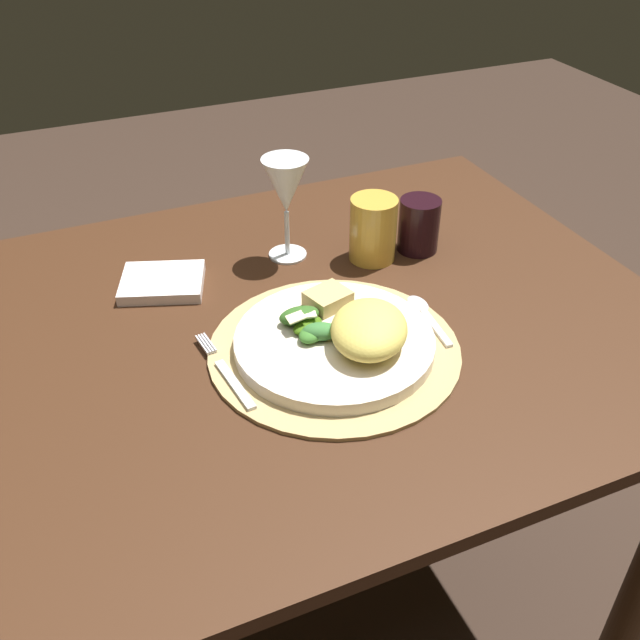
% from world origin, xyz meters
% --- Properties ---
extents(ground_plane, '(6.00, 6.00, 0.00)m').
position_xyz_m(ground_plane, '(0.00, 0.00, 0.00)').
color(ground_plane, '#35261D').
extents(dining_table, '(1.18, 0.85, 0.73)m').
position_xyz_m(dining_table, '(0.00, 0.00, 0.60)').
color(dining_table, '#3B2011').
rests_on(dining_table, ground).
extents(placemat, '(0.35, 0.35, 0.01)m').
position_xyz_m(placemat, '(0.06, -0.09, 0.73)').
color(placemat, tan).
rests_on(placemat, dining_table).
extents(dinner_plate, '(0.27, 0.27, 0.02)m').
position_xyz_m(dinner_plate, '(0.06, -0.09, 0.74)').
color(dinner_plate, silver).
rests_on(dinner_plate, placemat).
extents(pasta_serving, '(0.15, 0.16, 0.05)m').
position_xyz_m(pasta_serving, '(0.09, -0.12, 0.78)').
color(pasta_serving, '#DDC556').
rests_on(pasta_serving, dinner_plate).
extents(salad_greens, '(0.07, 0.08, 0.03)m').
position_xyz_m(salad_greens, '(0.03, -0.06, 0.76)').
color(salad_greens, '#297E23').
rests_on(salad_greens, dinner_plate).
extents(bread_piece, '(0.07, 0.06, 0.02)m').
position_xyz_m(bread_piece, '(0.08, -0.01, 0.77)').
color(bread_piece, tan).
rests_on(bread_piece, dinner_plate).
extents(fork, '(0.03, 0.17, 0.00)m').
position_xyz_m(fork, '(-0.09, -0.08, 0.74)').
color(fork, silver).
rests_on(fork, placemat).
extents(spoon, '(0.03, 0.13, 0.01)m').
position_xyz_m(spoon, '(0.21, -0.06, 0.74)').
color(spoon, silver).
rests_on(spoon, placemat).
extents(napkin, '(0.15, 0.14, 0.02)m').
position_xyz_m(napkin, '(-0.12, 0.17, 0.74)').
color(napkin, white).
rests_on(napkin, dining_table).
extents(wine_glass, '(0.08, 0.08, 0.17)m').
position_xyz_m(wine_glass, '(0.09, 0.18, 0.85)').
color(wine_glass, silver).
rests_on(wine_glass, dining_table).
extents(amber_tumbler, '(0.08, 0.08, 0.11)m').
position_xyz_m(amber_tumbler, '(0.22, 0.12, 0.78)').
color(amber_tumbler, gold).
rests_on(amber_tumbler, dining_table).
extents(dark_tumbler, '(0.07, 0.07, 0.09)m').
position_xyz_m(dark_tumbler, '(0.30, 0.11, 0.77)').
color(dark_tumbler, black).
rests_on(dark_tumbler, dining_table).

